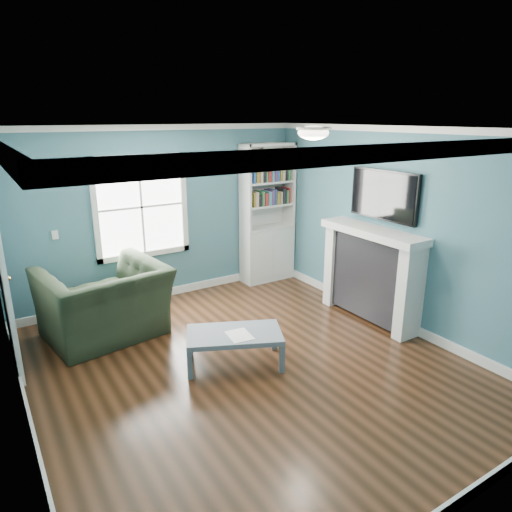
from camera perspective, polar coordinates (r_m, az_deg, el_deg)
floor at (r=5.33m, az=-0.90°, el=-13.55°), size 5.00×5.00×0.00m
room_walls at (r=4.72m, az=-0.99°, el=3.20°), size 5.00×5.00×5.00m
trim at (r=4.81m, az=-0.97°, el=-0.79°), size 4.50×5.00×2.60m
window at (r=6.85m, az=-14.13°, el=5.95°), size 1.40×0.06×1.50m
bookshelf at (r=7.68m, az=1.39°, el=3.63°), size 0.90×0.35×2.31m
fireplace at (r=6.41m, az=14.18°, el=-2.35°), size 0.44×1.58×1.30m
tv at (r=6.23m, az=15.69°, el=7.35°), size 0.06×1.10×0.65m
door at (r=5.57m, az=-29.14°, el=-2.30°), size 0.12×0.98×2.17m
ceiling_fixture at (r=5.18m, az=7.19°, el=15.15°), size 0.38×0.38×0.15m
light_switch at (r=6.64m, az=-23.82°, el=2.44°), size 0.08×0.01×0.12m
recliner at (r=6.02m, az=-18.54°, el=-4.15°), size 1.54×1.13×1.24m
coffee_table at (r=5.22m, az=-2.74°, el=-10.02°), size 1.20×0.97×0.39m
paper_sheet at (r=5.13m, az=-2.10°, el=-9.87°), size 0.28×0.34×0.00m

